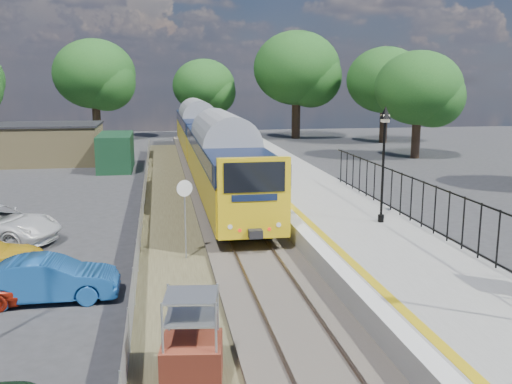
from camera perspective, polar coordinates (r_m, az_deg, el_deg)
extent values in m
plane|color=#2D2D30|center=(16.63, 2.75, -11.76)|extent=(120.00, 120.00, 0.00)
cube|color=#473F38|center=(25.97, -2.01, -3.08)|extent=(3.40, 80.00, 0.20)
cube|color=#4C472D|center=(23.84, -8.29, -4.66)|extent=(2.60, 70.00, 0.06)
cube|color=brown|center=(25.86, -3.59, -2.88)|extent=(0.07, 80.00, 0.14)
cube|color=brown|center=(26.05, -0.44, -2.76)|extent=(0.07, 80.00, 0.14)
cube|color=gray|center=(24.90, 8.25, -2.98)|extent=(5.00, 70.00, 0.90)
cube|color=silver|center=(24.21, 3.20, -2.18)|extent=(0.50, 70.00, 0.01)
cube|color=gold|center=(24.32, 4.35, -2.13)|extent=(0.30, 70.00, 0.01)
cylinder|color=black|center=(23.31, 12.38, -2.58)|extent=(0.24, 0.24, 0.30)
cylinder|color=black|center=(22.95, 12.57, 1.91)|extent=(0.10, 0.10, 3.70)
cube|color=black|center=(22.73, 12.78, 6.77)|extent=(0.08, 0.08, 0.30)
cube|color=beige|center=(22.72, 12.79, 7.20)|extent=(0.26, 0.26, 0.30)
cone|color=black|center=(22.70, 12.82, 7.77)|extent=(0.44, 0.44, 0.50)
cube|color=black|center=(20.43, 19.49, -0.29)|extent=(0.05, 26.00, 0.05)
cube|color=tan|center=(48.00, -20.10, 4.50)|extent=(8.00, 6.00, 3.00)
cube|color=black|center=(47.87, -20.23, 6.34)|extent=(8.20, 6.20, 0.15)
cube|color=#153921|center=(43.38, -13.84, 3.95)|extent=(2.40, 6.00, 2.60)
cylinder|color=#332319|center=(65.45, -15.63, 6.72)|extent=(0.88, 0.88, 3.85)
ellipsoid|color=#1D531B|center=(65.30, -15.87, 11.29)|extent=(8.80, 8.80, 7.48)
cylinder|color=#332319|center=(67.35, -5.17, 6.90)|extent=(0.72, 0.72, 3.15)
ellipsoid|color=#1D531B|center=(67.17, -5.23, 10.54)|extent=(7.20, 7.20, 6.12)
cylinder|color=#332319|center=(64.95, 4.01, 7.22)|extent=(0.96, 0.96, 4.20)
ellipsoid|color=#1D531B|center=(64.82, 4.08, 12.26)|extent=(9.60, 9.60, 8.16)
cylinder|color=#332319|center=(61.74, 12.62, 6.46)|extent=(0.80, 0.80, 3.50)
ellipsoid|color=#1D531B|center=(61.56, 12.81, 10.87)|extent=(8.00, 8.00, 6.80)
cylinder|color=#332319|center=(50.01, 15.68, 5.08)|extent=(0.72, 0.72, 3.15)
ellipsoid|color=#1D531B|center=(49.77, 15.94, 9.98)|extent=(7.20, 7.20, 6.12)
cube|color=gold|center=(30.66, -3.32, 2.13)|extent=(2.80, 20.00, 1.90)
cube|color=#0F1937|center=(30.48, -3.35, 4.55)|extent=(2.82, 20.00, 0.90)
cube|color=black|center=(30.48, -3.35, 4.55)|extent=(2.82, 18.00, 0.70)
cube|color=black|center=(30.86, -3.30, -0.03)|extent=(2.00, 18.00, 0.45)
cube|color=gold|center=(51.03, -5.94, 5.68)|extent=(2.80, 20.00, 1.90)
cube|color=#0F1937|center=(50.93, -5.96, 7.13)|extent=(2.82, 20.00, 0.90)
cube|color=black|center=(50.93, -5.96, 7.13)|extent=(2.82, 18.00, 0.70)
cube|color=black|center=(51.16, -5.91, 4.36)|extent=(2.00, 18.00, 0.45)
cube|color=black|center=(20.46, -0.15, 1.48)|extent=(2.24, 0.04, 1.10)
cube|color=#933725|center=(12.88, -6.39, -16.56)|extent=(1.44, 1.44, 0.99)
cylinder|color=#999EA3|center=(20.82, -7.08, -3.22)|extent=(0.06, 0.06, 2.67)
cylinder|color=silver|center=(20.49, -7.16, 0.37)|extent=(0.57, 0.23, 0.60)
imported|color=#19519A|center=(18.16, -20.03, -8.19)|extent=(4.07, 1.44, 1.34)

